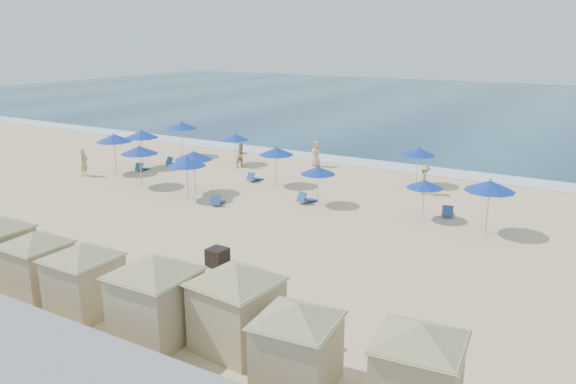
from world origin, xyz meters
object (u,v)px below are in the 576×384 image
Objects in this scene: beachgoer_0 at (84,162)px; beachgoer_3 at (316,154)px; umbrella_2 at (181,125)px; umbrella_7 at (276,151)px; umbrella_10 at (425,184)px; beachgoer_2 at (425,180)px; cabana_6 at (419,358)px; umbrella_8 at (318,170)px; cabana_3 at (155,287)px; umbrella_11 at (490,186)px; umbrella_3 at (139,150)px; umbrella_4 at (235,137)px; beachgoer_1 at (242,155)px; cabana_2 at (83,269)px; umbrella_5 at (194,155)px; cabana_5 at (297,334)px; umbrella_0 at (141,134)px; umbrella_1 at (114,138)px; trash_bin at (218,257)px; umbrella_6 at (187,162)px; cabana_1 at (36,255)px; cabana_4 at (236,296)px; umbrella_9 at (418,152)px.

beachgoer_0 is 0.99× the size of beachgoer_3.
umbrella_2 is 1.11× the size of umbrella_7.
beachgoer_2 is at bearing 106.75° from umbrella_10.
cabana_6 reaches higher than umbrella_8.
cabana_3 is 16.19m from umbrella_11.
umbrella_3 is 5.19m from beachgoer_0.
beachgoer_3 is (-10.10, 7.63, -0.89)m from umbrella_10.
umbrella_2 is 5.12m from umbrella_4.
beachgoer_1 is at bearing -63.98° from beachgoer_0.
beachgoer_3 is at bearing 11.22° from umbrella_2.
beachgoer_1 is (-7.79, 19.96, -0.64)m from cabana_2.
umbrella_5 is 1.45× the size of beachgoer_1.
cabana_5 is 27.42m from umbrella_0.
umbrella_2 is 1.54× the size of beachgoer_1.
umbrella_1 is 1.03× the size of umbrella_11.
trash_bin is at bearing 153.73° from cabana_6.
cabana_5 is 16.48m from umbrella_8.
beachgoer_3 is (-6.73, 22.96, -0.76)m from cabana_3.
umbrella_1 is 23.87m from umbrella_11.
umbrella_6 is at bearing -117.68° from umbrella_7.
cabana_1 is at bearing -123.91° from trash_bin.
cabana_4 is 2.08× the size of umbrella_8.
beachgoer_2 is at bearing 34.85° from umbrella_6.
cabana_2 is at bearing -66.90° from umbrella_4.
cabana_3 is at bearing -50.64° from umbrella_2.
umbrella_3 is 20.05m from umbrella_11.
beachgoer_2 is (11.10, 7.73, -1.28)m from umbrella_6.
umbrella_10 is 1.18× the size of beachgoer_1.
umbrella_2 reaches higher than beachgoer_1.
umbrella_11 is (8.36, 9.47, 1.91)m from trash_bin.
cabana_3 reaches higher than cabana_1.
umbrella_7 reaches higher than trash_bin.
umbrella_7 is 13.17m from umbrella_11.
umbrella_6 is (-3.36, 11.97, 0.67)m from cabana_1.
umbrella_11 reaches higher than umbrella_5.
umbrella_4 is (-8.83, 20.71, 0.42)m from cabana_2.
beachgoer_3 is at bearing -67.04° from beachgoer_0.
umbrella_2 is (-25.03, 20.36, 0.82)m from cabana_6.
cabana_6 is at bearing -2.80° from cabana_4.
cabana_4 is 17.37m from umbrella_5.
umbrella_4 is at bearing 129.22° from cabana_5.
umbrella_0 is at bearing 80.87° from umbrella_1.
umbrella_10 is 1.14× the size of beachgoer_3.
umbrella_11 is (8.88, -0.06, 0.38)m from umbrella_8.
cabana_6 is at bearing -84.59° from umbrella_11.
umbrella_4 is 1.23× the size of beachgoer_3.
beachgoer_0 is at bearing 145.27° from cabana_3.
umbrella_0 is 18.66m from umbrella_9.
umbrella_3 is at bearing 101.41° from beachgoer_2.
beachgoer_3 is at bearing 112.39° from cabana_4.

